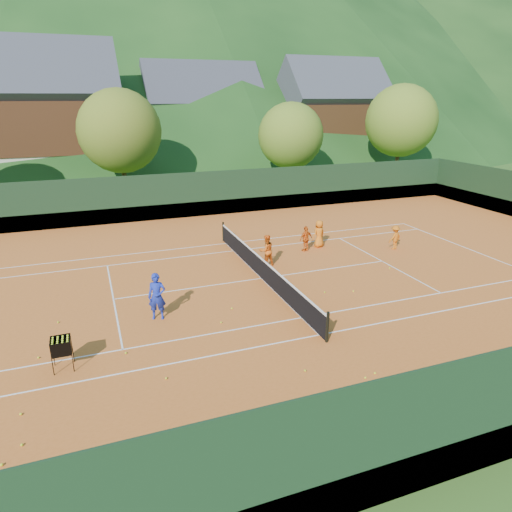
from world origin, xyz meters
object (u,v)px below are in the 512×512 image
object	(u,v)px
coach	(157,296)
chalet_left	(43,120)
ball_hopper	(61,347)
chalet_mid	(202,122)
student_c	(319,234)
student_b	(306,239)
tennis_net	(262,268)
student_d	(395,237)
chalet_right	(331,119)
student_a	(266,250)

from	to	relation	value
coach	chalet_left	distance (m)	33.04
ball_hopper	chalet_mid	distance (m)	41.34
student_c	ball_hopper	size ratio (longest dim) A/B	1.49
student_b	ball_hopper	size ratio (longest dim) A/B	1.35
tennis_net	student_b	bearing A→B (deg)	37.98
student_c	chalet_mid	bearing A→B (deg)	-108.67
student_d	chalet_right	bearing A→B (deg)	-128.61
student_d	chalet_left	size ratio (longest dim) A/B	0.09
coach	chalet_left	size ratio (longest dim) A/B	0.13
student_a	student_b	world-z (taller)	student_a
coach	student_b	distance (m)	9.92
tennis_net	ball_hopper	size ratio (longest dim) A/B	12.07
coach	student_b	size ratio (longest dim) A/B	1.30
student_b	student_c	bearing A→B (deg)	-173.23
tennis_net	ball_hopper	distance (m)	9.36
student_c	chalet_right	bearing A→B (deg)	-135.88
tennis_net	student_a	bearing A→B (deg)	61.30
student_d	tennis_net	bearing A→B (deg)	-6.12
student_b	ball_hopper	xyz separation A→B (m)	(-11.69, -7.39, 0.07)
chalet_right	coach	bearing A→B (deg)	-127.69
student_c	chalet_left	distance (m)	30.92
chalet_right	student_b	bearing A→B (deg)	-121.13
student_c	chalet_left	size ratio (longest dim) A/B	0.11
student_b	student_c	xyz separation A→B (m)	(0.96, 0.36, 0.07)
tennis_net	chalet_right	xyz separation A→B (m)	(20.00, 30.00, 4.74)
tennis_net	student_c	bearing A→B (deg)	34.80
student_a	ball_hopper	distance (m)	10.81
chalet_mid	tennis_net	bearing A→B (deg)	-100.01
student_c	tennis_net	size ratio (longest dim) A/B	0.12
ball_hopper	chalet_right	size ratio (longest dim) A/B	0.08
student_a	student_c	xyz separation A→B (m)	(3.72, 1.68, -0.02)
coach	chalet_right	world-z (taller)	chalet_right
chalet_left	tennis_net	bearing A→B (deg)	-71.57
chalet_mid	chalet_right	world-z (taller)	chalet_right
student_d	student_c	bearing A→B (deg)	-41.38
student_a	student_c	size ratio (longest dim) A/B	1.03
student_a	chalet_right	bearing A→B (deg)	-131.66
student_a	student_d	xyz separation A→B (m)	(7.33, -0.04, -0.12)
chalet_left	coach	bearing A→B (deg)	-81.13
coach	student_a	bearing A→B (deg)	49.49
student_c	chalet_mid	world-z (taller)	chalet_mid
student_d	chalet_right	world-z (taller)	chalet_right
student_b	student_d	distance (m)	4.77
coach	student_b	bearing A→B (deg)	47.14
student_c	coach	bearing A→B (deg)	13.95
student_a	ball_hopper	world-z (taller)	student_a
chalet_left	chalet_right	world-z (taller)	chalet_left
coach	student_a	size ratio (longest dim) A/B	1.14
ball_hopper	chalet_right	xyz separation A→B (m)	(28.13, 34.62, 4.49)
student_c	student_d	size ratio (longest dim) A/B	1.16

